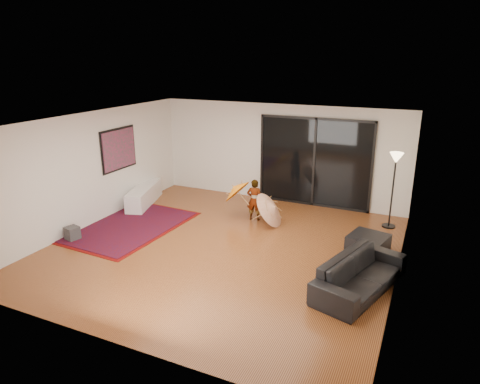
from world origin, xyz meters
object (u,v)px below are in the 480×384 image
Objects in this scene: media_console at (144,195)px; sofa at (360,274)px; ottoman at (368,245)px; child at (254,200)px.

sofa reaches higher than media_console.
media_console is at bearing 87.70° from sofa.
media_console is 0.86× the size of sofa.
ottoman is (6.11, -0.65, -0.05)m from media_console.
media_console is at bearing -9.34° from child.
ottoman is at bearing 152.19° from child.
child is at bearing 68.91° from sofa.
media_console reaches higher than ottoman.
child is at bearing 164.33° from ottoman.
ottoman is (-0.09, 1.52, -0.10)m from sofa.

